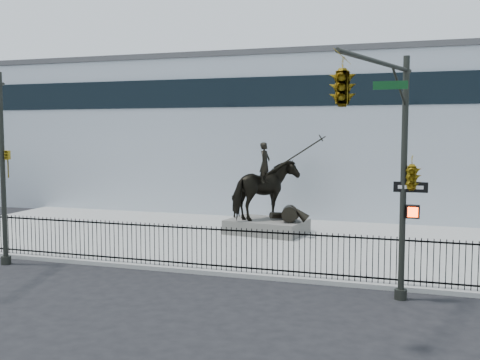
% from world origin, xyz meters
% --- Properties ---
extents(ground, '(120.00, 120.00, 0.00)m').
position_xyz_m(ground, '(0.00, 0.00, 0.00)').
color(ground, black).
rests_on(ground, ground).
extents(plaza, '(30.00, 12.00, 0.15)m').
position_xyz_m(plaza, '(0.00, 7.00, 0.07)').
color(plaza, gray).
rests_on(plaza, ground).
extents(building, '(44.00, 14.00, 9.00)m').
position_xyz_m(building, '(0.00, 20.00, 4.50)').
color(building, silver).
rests_on(building, ground).
extents(picket_fence, '(22.10, 0.10, 1.50)m').
position_xyz_m(picket_fence, '(0.00, 1.25, 0.90)').
color(picket_fence, black).
rests_on(picket_fence, plaza).
extents(statue_plinth, '(3.79, 2.89, 0.65)m').
position_xyz_m(statue_plinth, '(0.71, 8.39, 0.47)').
color(statue_plinth, '#5A5953').
rests_on(statue_plinth, plaza).
extents(equestrian_statue, '(4.39, 3.07, 3.76)m').
position_xyz_m(equestrian_statue, '(0.78, 8.38, 2.16)').
color(equestrian_statue, black).
rests_on(equestrian_statue, statue_plinth).
extents(traffic_signal_right, '(2.17, 6.86, 7.00)m').
position_xyz_m(traffic_signal_right, '(6.47, -2.00, 4.85)').
color(traffic_signal_right, '#242621').
rests_on(traffic_signal_right, ground).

